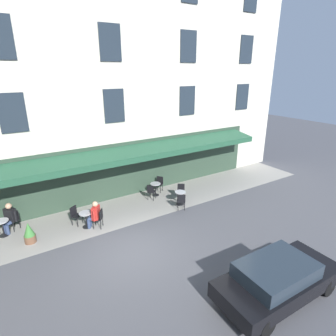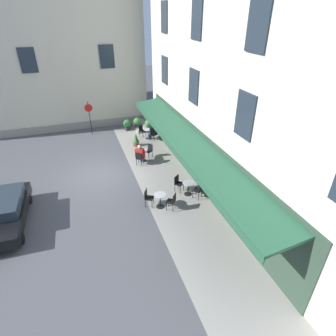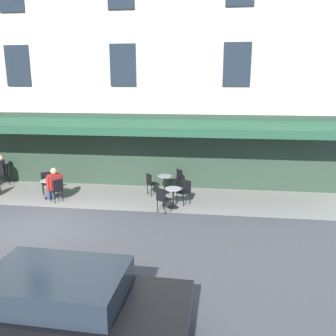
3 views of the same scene
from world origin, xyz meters
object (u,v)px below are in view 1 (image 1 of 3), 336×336
Objects in this scene: cafe_chair_black_corner_left at (75,214)px; seated_companion_in_red at (94,214)px; cafe_table_near_entrance at (86,218)px; cafe_chair_black_under_awning at (181,190)px; cafe_chair_black_near_door at (14,218)px; seated_patron_in_black at (9,217)px; parked_car_black at (278,278)px; cafe_chair_black_corner_right at (151,191)px; cafe_table_far_end at (2,226)px; cafe_table_streetside at (155,188)px; cafe_chair_black_by_window at (181,200)px; cafe_table_mid_terrace at (180,196)px; cafe_chair_black_facing_street at (99,217)px; potted_plant_under_sign at (29,233)px; cafe_chair_black_kerbside at (159,183)px.

cafe_chair_black_corner_left is 0.68× the size of seated_companion_in_red.
cafe_table_near_entrance is 0.82× the size of cafe_chair_black_corner_left.
cafe_chair_black_under_awning and cafe_chair_black_near_door have the same top height.
seated_patron_in_black reaches higher than parked_car_black.
cafe_chair_black_corner_right is 6.99m from seated_patron_in_black.
cafe_table_far_end is (3.33, -1.26, 0.00)m from cafe_table_near_entrance.
cafe_chair_black_under_awning is 1.68m from cafe_chair_black_corner_right.
cafe_table_streetside is at bearing -159.48° from seated_companion_in_red.
seated_patron_in_black is (8.41, -1.43, 0.17)m from cafe_chair_black_under_awning.
cafe_chair_black_near_door is (7.53, -2.61, 0.00)m from cafe_chair_black_by_window.
cafe_table_mid_terrace is (-5.37, 0.95, -0.06)m from cafe_chair_black_corner_left.
cafe_chair_black_under_awning is 0.68× the size of seated_companion_in_red.
cafe_chair_black_facing_street is at bearing 157.05° from cafe_table_far_end.
cafe_chair_black_corner_left is (0.86, -0.90, 0.00)m from cafe_chair_black_facing_street.
seated_companion_in_red is (3.63, 1.16, 0.16)m from cafe_chair_black_corner_right.
potted_plant_under_sign is (-0.93, 1.17, -0.04)m from cafe_table_far_end.
cafe_chair_black_corner_right and cafe_chair_black_kerbside have the same top height.
seated_patron_in_black is (8.02, -1.93, 0.23)m from cafe_table_mid_terrace.
cafe_table_near_entrance is 0.55× the size of seated_patron_in_black.
seated_companion_in_red is (4.37, -0.73, 0.16)m from cafe_chair_black_by_window.
potted_plant_under_sign is at bearing -50.10° from parked_car_black.
cafe_chair_black_kerbside reaches higher than cafe_table_streetside.
cafe_chair_black_facing_street is 1.00× the size of cafe_chair_black_corner_left.
cafe_chair_black_under_awning and cafe_chair_black_corner_right have the same top height.
parked_car_black is (-3.58, 7.22, -0.00)m from seated_companion_in_red.
seated_companion_in_red reaches higher than cafe_chair_black_under_awning.
cafe_table_near_entrance is 1.00× the size of cafe_table_mid_terrace.
parked_car_black reaches higher than potted_plant_under_sign.
cafe_chair_black_kerbside is at bearing -155.09° from cafe_chair_black_facing_street.
seated_patron_in_black reaches higher than cafe_table_streetside.
cafe_chair_black_by_window is at bearing 60.45° from cafe_table_mid_terrace.
cafe_table_far_end is 1.50m from potted_plant_under_sign.
cafe_table_far_end is at bearing -7.71° from cafe_chair_black_under_awning.
cafe_chair_black_by_window is at bearing 163.46° from cafe_chair_black_corner_left.
cafe_chair_black_near_door is 1.62m from potted_plant_under_sign.
parked_car_black is (0.05, 8.38, 0.16)m from cafe_chair_black_corner_right.
parked_car_black is at bearing 115.61° from cafe_chair_black_facing_street.
cafe_chair_black_corner_left is at bearing -16.54° from cafe_chair_black_by_window.
cafe_chair_black_corner_left is 1.00× the size of cafe_chair_black_corner_right.
cafe_chair_black_corner_right is (0.75, -1.89, 0.00)m from cafe_chair_black_by_window.
cafe_table_far_end is at bearing 37.11° from seated_patron_in_black.
cafe_table_far_end is at bearing 37.11° from cafe_chair_black_near_door.
cafe_chair_black_corner_right reaches higher than cafe_table_near_entrance.
cafe_chair_black_corner_left is 4.32m from cafe_chair_black_corner_right.
cafe_chair_black_near_door is 11.32m from parked_car_black.
cafe_table_streetside is 0.17× the size of parked_car_black.
cafe_chair_black_facing_street is 4.51m from cafe_table_mid_terrace.
cafe_chair_black_corner_right is 7.30m from cafe_table_far_end.
cafe_chair_black_corner_right is 0.97× the size of potted_plant_under_sign.
cafe_table_mid_terrace is 0.56× the size of seated_companion_in_red.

